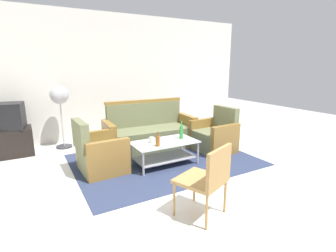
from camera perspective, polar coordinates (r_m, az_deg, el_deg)
name	(u,v)px	position (r m, az deg, el deg)	size (l,w,h in m)	color
ground_plane	(198,179)	(3.96, 6.78, -11.61)	(14.00, 14.00, 0.00)	silver
wall_back	(124,76)	(6.32, -9.69, 10.89)	(6.52, 0.12, 2.80)	silver
rug	(164,160)	(4.65, -0.87, -7.53)	(3.08, 2.28, 0.01)	#2D3856
couch	(150,133)	(5.21, -4.10, -1.60)	(1.83, 0.82, 0.96)	#6B704C
armchair_left	(100,154)	(4.23, -14.97, -6.09)	(0.73, 0.79, 0.85)	#6B704C
armchair_right	(215,137)	(5.14, 10.36, -2.34)	(0.73, 0.79, 0.85)	#6B704C
coffee_table	(164,150)	(4.36, -0.80, -5.27)	(1.10, 0.60, 0.40)	silver
bottle_brown	(158,141)	(4.07, -2.32, -3.31)	(0.07, 0.07, 0.23)	brown
bottle_green	(181,132)	(4.47, 2.98, -1.35)	(0.06, 0.06, 0.31)	#2D8C38
cup	(152,140)	(4.24, -3.62, -3.15)	(0.08, 0.08, 0.10)	silver
tv_stand	(9,143)	(5.62, -31.91, -3.15)	(0.80, 0.50, 0.52)	black
television	(5,116)	(5.51, -32.55, 1.85)	(0.67, 0.54, 0.48)	black
pedestal_fan	(60,99)	(5.55, -23.01, 5.63)	(0.36, 0.36, 1.27)	#2D2D33
wicker_chair	(208,176)	(2.87, 8.88, -10.98)	(0.63, 0.63, 0.84)	#AD844C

